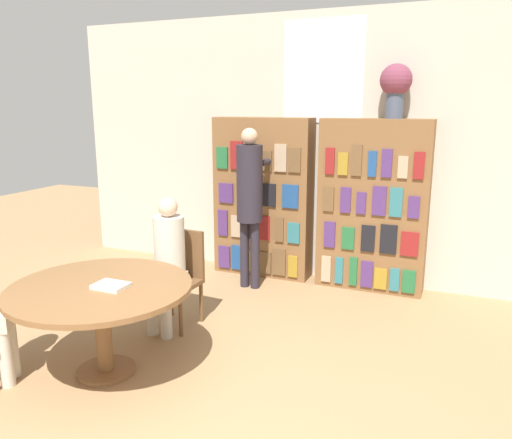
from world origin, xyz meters
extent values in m
cube|color=beige|center=(0.00, 3.87, 1.50)|extent=(6.40, 0.06, 3.00)
cube|color=white|center=(0.00, 3.84, 2.35)|extent=(0.90, 0.01, 1.10)
cube|color=brown|center=(-0.64, 3.68, 0.93)|extent=(1.16, 0.32, 1.86)
cube|color=#4C2D6B|center=(-1.08, 3.51, 0.20)|extent=(0.15, 0.02, 0.27)
cube|color=navy|center=(-0.91, 3.51, 0.21)|extent=(0.14, 0.02, 0.30)
cube|color=olive|center=(-0.73, 3.51, 0.19)|extent=(0.12, 0.02, 0.26)
cube|color=brown|center=(-0.54, 3.51, 0.19)|extent=(0.14, 0.02, 0.26)
cube|color=brown|center=(-0.37, 3.51, 0.22)|extent=(0.16, 0.02, 0.32)
cube|color=olive|center=(-0.20, 3.51, 0.19)|extent=(0.11, 0.02, 0.25)
cube|color=#4C2D6B|center=(-1.09, 3.51, 0.62)|extent=(0.12, 0.02, 0.31)
cube|color=tan|center=(-0.91, 3.51, 0.59)|extent=(0.13, 0.02, 0.26)
cube|color=black|center=(-0.73, 3.51, 0.61)|extent=(0.13, 0.02, 0.30)
cube|color=maroon|center=(-0.56, 3.51, 0.61)|extent=(0.14, 0.02, 0.29)
cube|color=brown|center=(-0.37, 3.51, 0.61)|extent=(0.10, 0.02, 0.28)
cube|color=#2D707A|center=(-0.20, 3.51, 0.58)|extent=(0.14, 0.02, 0.24)
cube|color=#4C2D6B|center=(-1.04, 3.51, 0.98)|extent=(0.18, 0.02, 0.23)
cube|color=black|center=(-0.77, 3.51, 0.99)|extent=(0.23, 0.02, 0.24)
cube|color=black|center=(-0.50, 3.51, 1.00)|extent=(0.16, 0.02, 0.26)
cube|color=navy|center=(-0.24, 3.51, 1.00)|extent=(0.19, 0.02, 0.26)
cube|color=#236638|center=(-1.09, 3.51, 1.40)|extent=(0.14, 0.02, 0.25)
cube|color=maroon|center=(-0.90, 3.51, 1.43)|extent=(0.15, 0.02, 0.32)
cube|color=#236638|center=(-0.73, 3.51, 1.43)|extent=(0.11, 0.02, 0.31)
cube|color=brown|center=(-0.54, 3.51, 1.38)|extent=(0.14, 0.02, 0.22)
cube|color=tan|center=(-0.36, 3.51, 1.42)|extent=(0.14, 0.02, 0.30)
cube|color=brown|center=(-0.20, 3.51, 1.41)|extent=(0.14, 0.02, 0.27)
cube|color=brown|center=(0.64, 3.68, 0.93)|extent=(1.16, 0.32, 1.86)
cube|color=tan|center=(0.19, 3.51, 0.21)|extent=(0.11, 0.02, 0.29)
cube|color=#2D707A|center=(0.34, 3.51, 0.21)|extent=(0.09, 0.02, 0.30)
cube|color=#236638|center=(0.50, 3.51, 0.22)|extent=(0.08, 0.02, 0.32)
cube|color=#4C2D6B|center=(0.64, 3.51, 0.21)|extent=(0.13, 0.02, 0.29)
cube|color=olive|center=(0.79, 3.51, 0.17)|extent=(0.13, 0.02, 0.23)
cube|color=#2D707A|center=(0.94, 3.51, 0.18)|extent=(0.10, 0.02, 0.25)
cube|color=#236638|center=(1.08, 3.51, 0.18)|extent=(0.13, 0.02, 0.25)
cube|color=#4C2D6B|center=(0.22, 3.51, 0.61)|extent=(0.12, 0.02, 0.29)
cube|color=#236638|center=(0.42, 3.51, 0.59)|extent=(0.14, 0.02, 0.24)
cube|color=black|center=(0.64, 3.51, 0.61)|extent=(0.14, 0.02, 0.29)
cube|color=black|center=(0.85, 3.51, 0.62)|extent=(0.17, 0.02, 0.31)
cube|color=maroon|center=(1.06, 3.51, 0.59)|extent=(0.18, 0.02, 0.26)
cube|color=brown|center=(0.19, 3.51, 1.00)|extent=(0.12, 0.02, 0.27)
cube|color=#4C2D6B|center=(0.38, 3.51, 1.00)|extent=(0.11, 0.02, 0.27)
cube|color=#4C2D6B|center=(0.55, 3.51, 0.98)|extent=(0.10, 0.02, 0.23)
cube|color=#4C2D6B|center=(0.73, 3.51, 1.02)|extent=(0.14, 0.02, 0.31)
cube|color=#2D707A|center=(0.90, 3.51, 1.02)|extent=(0.13, 0.02, 0.30)
cube|color=#4C2D6B|center=(1.08, 3.51, 0.98)|extent=(0.11, 0.02, 0.23)
cube|color=maroon|center=(0.19, 3.51, 1.41)|extent=(0.10, 0.02, 0.28)
cube|color=olive|center=(0.34, 3.51, 1.39)|extent=(0.10, 0.02, 0.24)
cube|color=brown|center=(0.48, 3.51, 1.43)|extent=(0.11, 0.02, 0.32)
cube|color=navy|center=(0.64, 3.51, 1.40)|extent=(0.09, 0.02, 0.26)
cube|color=#4C2D6B|center=(0.79, 3.51, 1.42)|extent=(0.11, 0.02, 0.29)
cube|color=tan|center=(0.95, 3.51, 1.38)|extent=(0.10, 0.02, 0.22)
cube|color=maroon|center=(1.10, 3.51, 1.41)|extent=(0.10, 0.02, 0.27)
cylinder|color=#475166|center=(0.80, 3.68, 1.99)|extent=(0.18, 0.18, 0.25)
sphere|color=brown|center=(0.80, 3.68, 2.24)|extent=(0.32, 0.32, 0.32)
cylinder|color=brown|center=(-0.88, 1.07, 0.01)|extent=(0.44, 0.44, 0.03)
cylinder|color=brown|center=(-0.88, 1.07, 0.35)|extent=(0.12, 0.12, 0.63)
cylinder|color=brown|center=(-0.88, 1.07, 0.68)|extent=(1.35, 1.35, 0.04)
cylinder|color=brown|center=(-1.61, 0.80, 0.19)|extent=(0.04, 0.04, 0.38)
cube|color=brown|center=(-0.83, 2.00, 0.40)|extent=(0.42, 0.42, 0.04)
cube|color=brown|center=(-0.82, 2.18, 0.65)|extent=(0.40, 0.06, 0.45)
cylinder|color=brown|center=(-0.67, 1.82, 0.19)|extent=(0.04, 0.04, 0.38)
cylinder|color=brown|center=(-1.01, 1.84, 0.19)|extent=(0.04, 0.04, 0.38)
cylinder|color=brown|center=(-0.65, 2.16, 0.19)|extent=(0.04, 0.04, 0.38)
cylinder|color=brown|center=(-0.99, 2.18, 0.19)|extent=(0.04, 0.04, 0.38)
cube|color=beige|center=(-0.83, 1.86, 0.48)|extent=(0.29, 0.33, 0.12)
cylinder|color=beige|center=(-0.83, 1.94, 0.79)|extent=(0.27, 0.27, 0.50)
sphere|color=#DBB293|center=(-0.83, 1.94, 1.13)|extent=(0.17, 0.17, 0.17)
cylinder|color=beige|center=(-0.77, 1.74, 0.21)|extent=(0.10, 0.10, 0.42)
cylinder|color=beige|center=(-0.92, 1.75, 0.21)|extent=(0.10, 0.10, 0.42)
cylinder|color=beige|center=(-1.48, 0.75, 0.21)|extent=(0.10, 0.10, 0.42)
cylinder|color=beige|center=(-1.41, 0.64, 0.21)|extent=(0.10, 0.10, 0.42)
cylinder|color=#28232D|center=(-0.65, 3.17, 0.38)|extent=(0.10, 0.10, 0.76)
cylinder|color=#28232D|center=(-0.53, 3.17, 0.38)|extent=(0.10, 0.10, 0.76)
cylinder|color=#28232D|center=(-0.59, 3.17, 1.17)|extent=(0.28, 0.28, 0.82)
sphere|color=tan|center=(-0.59, 3.17, 1.67)|extent=(0.18, 0.18, 0.18)
cylinder|color=#28232D|center=(-0.51, 3.43, 1.38)|extent=(0.07, 0.30, 0.07)
cube|color=silver|center=(-0.77, 1.06, 0.72)|extent=(0.24, 0.18, 0.03)
camera|label=1|loc=(1.52, -1.68, 2.00)|focal=35.00mm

